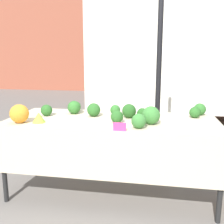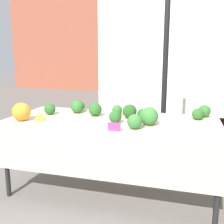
% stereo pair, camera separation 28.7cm
% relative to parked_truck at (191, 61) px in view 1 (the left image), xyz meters
% --- Properties ---
extents(ground_plane, '(40.00, 40.00, 0.00)m').
position_rel_parked_truck_xyz_m(ground_plane, '(-1.25, -3.82, -1.46)').
color(ground_plane, slate).
extents(building_facade, '(16.00, 0.60, 5.19)m').
position_rel_parked_truck_xyz_m(building_facade, '(-1.25, 5.84, 1.14)').
color(building_facade, brown).
rests_on(building_facade, ground_plane).
extents(tent_pole, '(0.07, 0.07, 2.50)m').
position_rel_parked_truck_xyz_m(tent_pole, '(-0.76, -2.99, -0.21)').
color(tent_pole, black).
rests_on(tent_pole, ground_plane).
extents(parked_truck, '(5.16, 1.81, 2.77)m').
position_rel_parked_truck_xyz_m(parked_truck, '(0.00, 0.00, 0.00)').
color(parked_truck, silver).
rests_on(parked_truck, ground_plane).
extents(market_table, '(2.29, 0.96, 0.86)m').
position_rel_parked_truck_xyz_m(market_table, '(-1.25, -3.89, -0.69)').
color(market_table, beige).
rests_on(market_table, ground_plane).
extents(orange_cauliflower, '(0.19, 0.19, 0.19)m').
position_rel_parked_truck_xyz_m(orange_cauliflower, '(-2.17, -4.15, -0.50)').
color(orange_cauliflower, orange).
rests_on(orange_cauliflower, market_table).
extents(romanesco_head, '(0.13, 0.13, 0.11)m').
position_rel_parked_truck_xyz_m(romanesco_head, '(-1.98, -4.10, -0.54)').
color(romanesco_head, '#93B238').
rests_on(romanesco_head, market_table).
extents(broccoli_head_0, '(0.13, 0.13, 0.13)m').
position_rel_parked_truck_xyz_m(broccoli_head_0, '(-0.35, -3.59, -0.53)').
color(broccoli_head_0, '#285B23').
rests_on(broccoli_head_0, market_table).
extents(broccoli_head_1, '(0.12, 0.12, 0.12)m').
position_rel_parked_truck_xyz_m(broccoli_head_1, '(-1.25, -3.59, -0.54)').
color(broccoli_head_1, '#2D6628').
rests_on(broccoli_head_1, market_table).
extents(broccoli_head_2, '(0.16, 0.16, 0.16)m').
position_rel_parked_truck_xyz_m(broccoli_head_2, '(-1.75, -3.61, -0.52)').
color(broccoli_head_2, '#2D6628').
rests_on(broccoli_head_2, market_table).
extents(broccoli_head_3, '(0.13, 0.13, 0.13)m').
position_rel_parked_truck_xyz_m(broccoli_head_3, '(-2.03, -3.78, -0.53)').
color(broccoli_head_3, '#285B23').
rests_on(broccoli_head_3, market_table).
extents(broccoli_head_4, '(0.18, 0.18, 0.18)m').
position_rel_parked_truck_xyz_m(broccoli_head_4, '(-0.82, -3.97, -0.50)').
color(broccoli_head_4, '#387533').
rests_on(broccoli_head_4, market_table).
extents(broccoli_head_5, '(0.14, 0.14, 0.14)m').
position_rel_parked_truck_xyz_m(broccoli_head_5, '(-0.27, -3.43, -0.53)').
color(broccoli_head_5, '#2D6628').
rests_on(broccoli_head_5, market_table).
extents(broccoli_head_6, '(0.16, 0.16, 0.16)m').
position_rel_parked_truck_xyz_m(broccoli_head_6, '(-1.07, -3.72, -0.52)').
color(broccoli_head_6, '#23511E').
rests_on(broccoli_head_6, market_table).
extents(broccoli_head_7, '(0.15, 0.15, 0.15)m').
position_rel_parked_truck_xyz_m(broccoli_head_7, '(-1.48, -3.71, -0.52)').
color(broccoli_head_7, '#285B23').
rests_on(broccoli_head_7, market_table).
extents(broccoli_head_8, '(0.14, 0.14, 0.14)m').
position_rel_parked_truck_xyz_m(broccoli_head_8, '(-0.93, -4.15, -0.53)').
color(broccoli_head_8, '#387533').
rests_on(broccoli_head_8, market_table).
extents(broccoli_head_9, '(0.13, 0.13, 0.13)m').
position_rel_parked_truck_xyz_m(broccoli_head_9, '(-1.78, -3.46, -0.53)').
color(broccoli_head_9, '#2D6628').
rests_on(broccoli_head_9, market_table).
extents(broccoli_head_10, '(0.12, 0.12, 0.12)m').
position_rel_parked_truck_xyz_m(broccoli_head_10, '(-0.92, -3.75, -0.54)').
color(broccoli_head_10, '#23511E').
rests_on(broccoli_head_10, market_table).
extents(broccoli_head_11, '(0.13, 0.13, 0.13)m').
position_rel_parked_truck_xyz_m(broccoli_head_11, '(-1.17, -3.98, -0.53)').
color(broccoli_head_11, '#285B23').
rests_on(broccoli_head_11, market_table).
extents(price_sign, '(0.12, 0.01, 0.08)m').
position_rel_parked_truck_xyz_m(price_sign, '(-1.10, -4.28, -0.56)').
color(price_sign, '#E53D84').
rests_on(price_sign, market_table).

